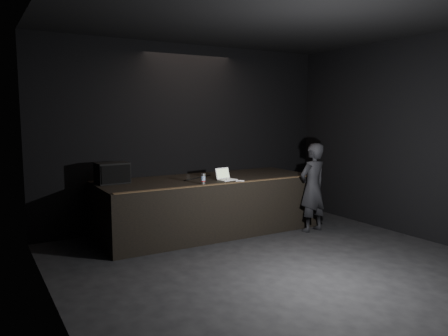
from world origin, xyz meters
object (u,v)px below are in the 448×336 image
stage_monitor (112,173)px  person (313,187)px  stage_riser (208,205)px  laptop (225,177)px  beer_can (203,179)px

stage_monitor → person: 3.60m
stage_riser → laptop: 0.67m
stage_riser → beer_can: beer_can is taller
stage_monitor → person: size_ratio=0.33×
stage_riser → person: size_ratio=2.43×
stage_monitor → beer_can: 1.55m
stage_monitor → laptop: size_ratio=1.57×
laptop → beer_can: 0.60m
stage_riser → laptop: laptop is taller
person → beer_can: bearing=-16.9°
beer_can → person: 2.12m
beer_can → person: bearing=-10.9°
stage_riser → laptop: size_ratio=11.52×
stage_monitor → beer_can: bearing=-36.0°
laptop → stage_riser: bearing=107.3°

